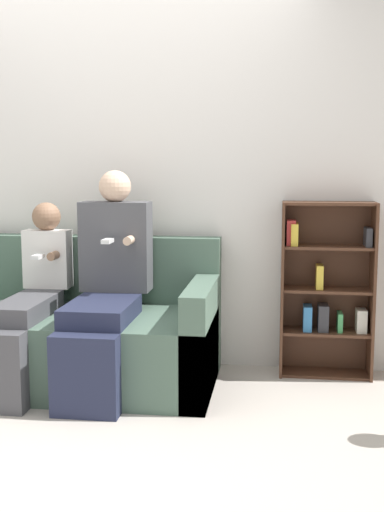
{
  "coord_description": "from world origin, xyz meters",
  "views": [
    {
      "loc": [
        1.06,
        -3.19,
        1.33
      ],
      "look_at": [
        0.54,
        0.61,
        0.8
      ],
      "focal_mm": 45.0,
      "sensor_mm": 36.0,
      "label": 1
    }
  ],
  "objects_px": {
    "bookshelf": "(326,288)",
    "couch": "(60,335)",
    "child_seated": "(30,296)",
    "adult_seated": "(107,279)"
  },
  "relations": [
    {
      "from": "bookshelf",
      "to": "couch",
      "type": "bearing_deg",
      "value": -167.6
    },
    {
      "from": "couch",
      "to": "child_seated",
      "type": "bearing_deg",
      "value": -134.42
    },
    {
      "from": "child_seated",
      "to": "bookshelf",
      "type": "distance_m",
      "value": 1.84
    },
    {
      "from": "couch",
      "to": "bookshelf",
      "type": "height_order",
      "value": "bookshelf"
    },
    {
      "from": "couch",
      "to": "child_seated",
      "type": "relative_size",
      "value": 1.75
    },
    {
      "from": "adult_seated",
      "to": "child_seated",
      "type": "xyz_separation_m",
      "value": [
        -0.46,
        -0.06,
        -0.11
      ]
    },
    {
      "from": "couch",
      "to": "adult_seated",
      "type": "relative_size",
      "value": 1.48
    },
    {
      "from": "child_seated",
      "to": "couch",
      "type": "bearing_deg",
      "value": 45.58
    },
    {
      "from": "couch",
      "to": "child_seated",
      "type": "distance_m",
      "value": 0.33
    },
    {
      "from": "adult_seated",
      "to": "bookshelf",
      "type": "xyz_separation_m",
      "value": [
        1.31,
        0.44,
        -0.1
      ]
    }
  ]
}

